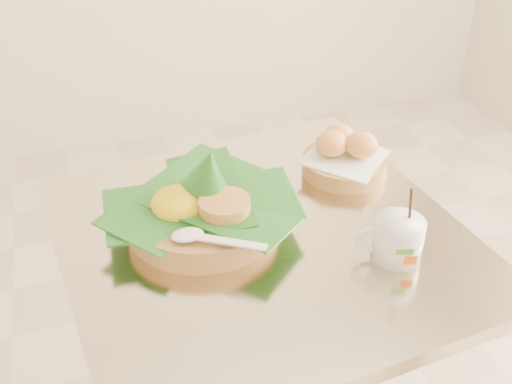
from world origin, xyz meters
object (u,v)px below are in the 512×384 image
object	(u,v)px
rice_basket	(202,205)
bread_basket	(344,156)
coffee_mug	(397,238)
cafe_table	(262,322)

from	to	relation	value
rice_basket	bread_basket	world-z (taller)	rice_basket
bread_basket	coffee_mug	xyz separation A→B (m)	(-0.03, -0.28, 0.00)
cafe_table	rice_basket	xyz separation A→B (m)	(-0.10, 0.06, 0.27)
cafe_table	rice_basket	bearing A→B (deg)	149.99
rice_basket	coffee_mug	size ratio (longest dim) A/B	2.33
cafe_table	coffee_mug	size ratio (longest dim) A/B	5.26
rice_basket	coffee_mug	bearing A→B (deg)	-31.71
cafe_table	rice_basket	world-z (taller)	rice_basket
bread_basket	rice_basket	bearing A→B (deg)	-162.48
cafe_table	bread_basket	distance (m)	0.38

